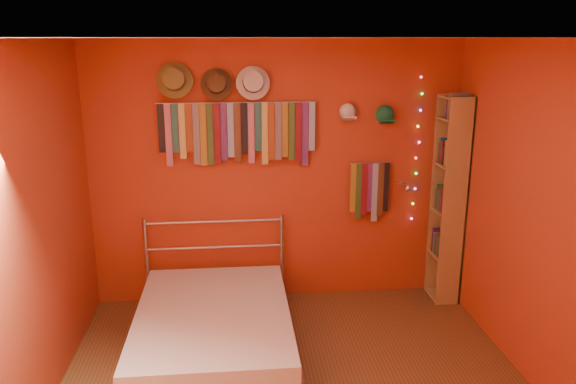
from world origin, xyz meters
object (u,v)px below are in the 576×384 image
object	(u,v)px
tie_rack	(238,130)
bed	(213,329)
reading_lamp	(407,187)
bookshelf	(452,199)

from	to	relation	value
tie_rack	bed	size ratio (longest dim) A/B	0.80
tie_rack	reading_lamp	world-z (taller)	tie_rack
tie_rack	bed	world-z (taller)	tie_rack
bookshelf	bed	bearing A→B (deg)	-160.59
tie_rack	reading_lamp	distance (m)	1.66
bookshelf	bed	distance (m)	2.54
tie_rack	reading_lamp	xyz separation A→B (m)	(1.57, -0.15, -0.54)
reading_lamp	bed	distance (m)	2.20
tie_rack	bed	distance (m)	1.78
reading_lamp	bookshelf	size ratio (longest dim) A/B	0.14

